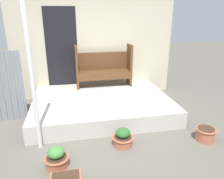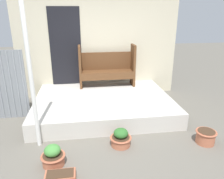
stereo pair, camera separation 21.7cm
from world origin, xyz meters
The scene contains 9 objects.
ground_plane centered at (0.00, 0.00, 0.00)m, with size 24.00×24.00×0.00m, color #666056.
porch_slab centered at (0.16, 1.14, 0.18)m, with size 3.10×2.28×0.36m.
house_wall centered at (0.12, 2.31, 1.30)m, with size 4.30×0.08×2.60m.
support_post centered at (-1.12, -0.08, 1.19)m, with size 0.07×0.07×2.39m.
bench centered at (0.35, 2.00, 0.88)m, with size 1.45×0.40×1.08m.
flower_pot_left centered at (-0.81, -0.67, 0.15)m, with size 0.38×0.38×0.34m.
flower_pot_middle centered at (0.31, -0.30, 0.14)m, with size 0.38×0.38×0.33m.
flower_pot_right centered at (1.83, -0.44, 0.13)m, with size 0.37×0.37×0.24m.
planter_box_rect centered at (-0.68, -1.03, 0.06)m, with size 0.42×0.22×0.12m.
Camera 2 is at (-0.31, -3.56, 2.24)m, focal length 35.00 mm.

